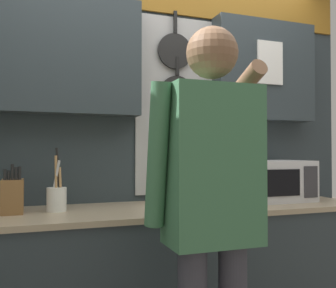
{
  "coord_description": "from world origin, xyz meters",
  "views": [
    {
      "loc": [
        -0.78,
        -2.09,
        1.24
      ],
      "look_at": [
        0.04,
        0.21,
        1.3
      ],
      "focal_mm": 40.0,
      "sensor_mm": 36.0,
      "label": 1
    }
  ],
  "objects_px": {
    "microwave": "(271,180)",
    "utensil_crock": "(57,197)",
    "knife_block": "(12,196)",
    "person": "(211,197)"
  },
  "relations": [
    {
      "from": "person",
      "to": "utensil_crock",
      "type": "bearing_deg",
      "value": 128.17
    },
    {
      "from": "knife_block",
      "to": "microwave",
      "type": "bearing_deg",
      "value": -0.02
    },
    {
      "from": "microwave",
      "to": "knife_block",
      "type": "distance_m",
      "value": 1.61
    },
    {
      "from": "knife_block",
      "to": "person",
      "type": "relative_size",
      "value": 0.15
    },
    {
      "from": "person",
      "to": "knife_block",
      "type": "bearing_deg",
      "value": 137.54
    },
    {
      "from": "microwave",
      "to": "person",
      "type": "relative_size",
      "value": 0.27
    },
    {
      "from": "microwave",
      "to": "knife_block",
      "type": "bearing_deg",
      "value": 179.98
    },
    {
      "from": "microwave",
      "to": "knife_block",
      "type": "relative_size",
      "value": 1.79
    },
    {
      "from": "microwave",
      "to": "utensil_crock",
      "type": "relative_size",
      "value": 1.35
    },
    {
      "from": "utensil_crock",
      "to": "person",
      "type": "relative_size",
      "value": 0.2
    }
  ]
}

